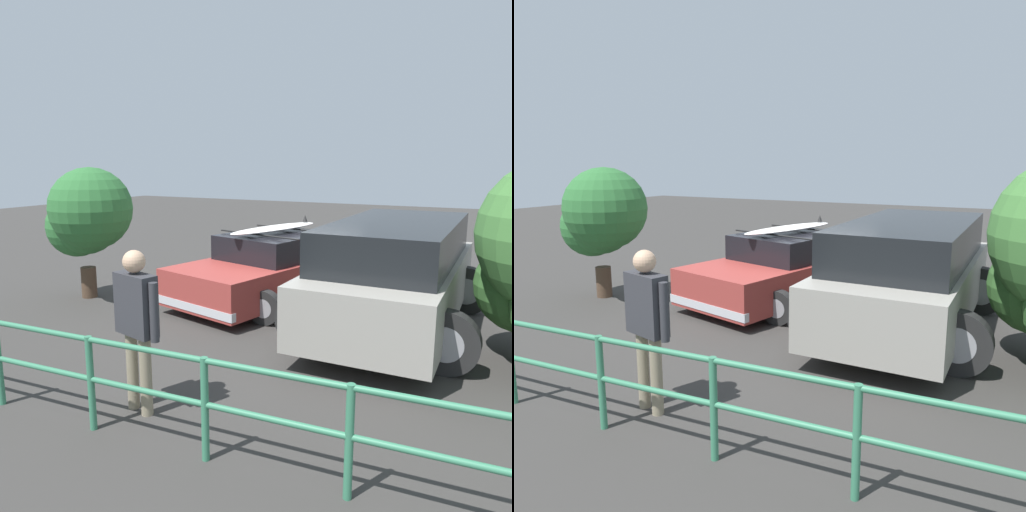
% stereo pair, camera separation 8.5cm
% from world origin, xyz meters
% --- Properties ---
extents(ground_plane, '(44.00, 44.00, 0.02)m').
position_xyz_m(ground_plane, '(0.00, 0.00, -0.01)').
color(ground_plane, '#383533').
rests_on(ground_plane, ground).
extents(sedan_car, '(2.94, 4.40, 1.55)m').
position_xyz_m(sedan_car, '(0.25, 0.07, 0.60)').
color(sedan_car, '#9E3833').
rests_on(sedan_car, ground).
extents(suv_car, '(2.75, 4.98, 1.73)m').
position_xyz_m(suv_car, '(-2.25, 0.77, 0.91)').
color(suv_car, '#9E998E').
rests_on(suv_car, ground).
extents(person_bystander, '(0.67, 0.31, 1.76)m').
position_xyz_m(person_bystander, '(-0.46, 4.75, 1.05)').
color(person_bystander, gray).
rests_on(person_bystander, ground).
extents(railing_fence, '(9.05, 0.64, 0.97)m').
position_xyz_m(railing_fence, '(0.35, 5.29, 0.64)').
color(railing_fence, '#387F5B').
rests_on(railing_fence, ground).
extents(bush_near_left, '(1.86, 1.53, 2.54)m').
position_xyz_m(bush_near_left, '(3.31, 1.77, 1.67)').
color(bush_near_left, '#4C3828').
rests_on(bush_near_left, ground).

